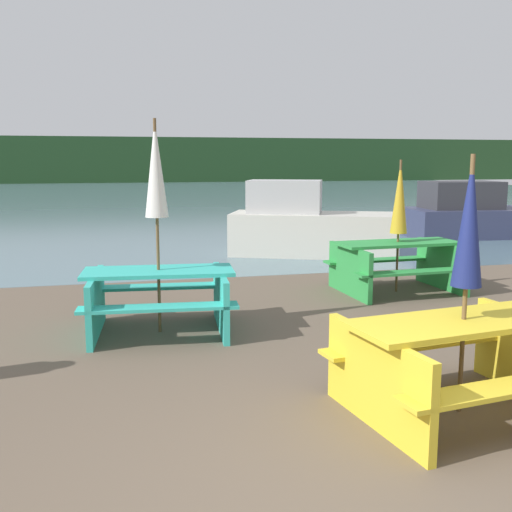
{
  "coord_description": "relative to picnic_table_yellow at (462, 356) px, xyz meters",
  "views": [
    {
      "loc": [
        -1.29,
        -2.84,
        2.02
      ],
      "look_at": [
        0.42,
        4.19,
        0.85
      ],
      "focal_mm": 42.0,
      "sensor_mm": 36.0,
      "label": 1
    }
  ],
  "objects": [
    {
      "name": "picnic_table_green",
      "position": [
        1.56,
        4.21,
        0.0
      ],
      "size": [
        1.94,
        1.47,
        0.78
      ],
      "rotation": [
        0.0,
        0.0,
        0.05
      ],
      "color": "green",
      "rests_on": "ground_plane"
    },
    {
      "name": "water",
      "position": [
        -1.4,
        30.91,
        -0.47
      ],
      "size": [
        60.0,
        50.0,
        0.0
      ],
      "color": "slate",
      "rests_on": "ground_plane"
    },
    {
      "name": "boat_second",
      "position": [
        6.86,
        9.92,
        0.07
      ],
      "size": [
        4.43,
        2.13,
        1.46
      ],
      "rotation": [
        0.0,
        0.0,
        -0.08
      ],
      "color": "#333856",
      "rests_on": "water"
    },
    {
      "name": "boat",
      "position": [
        1.39,
        8.0,
        0.14
      ],
      "size": [
        3.73,
        2.58,
        1.59
      ],
      "rotation": [
        0.0,
        0.0,
        -0.4
      ],
      "color": "beige",
      "rests_on": "water"
    },
    {
      "name": "picnic_table_teal",
      "position": [
        -2.17,
        2.87,
        -0.01
      ],
      "size": [
        1.86,
        1.53,
        0.75
      ],
      "rotation": [
        0.0,
        0.0,
        -0.09
      ],
      "color": "#33B7A8",
      "rests_on": "ground_plane"
    },
    {
      "name": "umbrella_white",
      "position": [
        -2.17,
        2.87,
        1.43
      ],
      "size": [
        0.27,
        0.27,
        2.48
      ],
      "color": "brown",
      "rests_on": "ground_plane"
    },
    {
      "name": "picnic_table_yellow",
      "position": [
        0.0,
        0.0,
        0.0
      ],
      "size": [
        2.04,
        1.62,
        0.77
      ],
      "rotation": [
        0.0,
        0.0,
        0.14
      ],
      "color": "yellow",
      "rests_on": "ground_plane"
    },
    {
      "name": "umbrella_navy",
      "position": [
        0.0,
        0.0,
        1.06
      ],
      "size": [
        0.24,
        0.24,
        2.06
      ],
      "color": "brown",
      "rests_on": "ground_plane"
    },
    {
      "name": "far_treeline",
      "position": [
        -1.4,
        50.91,
        1.54
      ],
      "size": [
        80.0,
        1.6,
        4.0
      ],
      "color": "#1E3D1E",
      "rests_on": "water"
    },
    {
      "name": "umbrella_gold",
      "position": [
        1.56,
        4.21,
        0.98
      ],
      "size": [
        0.26,
        0.26,
        2.02
      ],
      "color": "brown",
      "rests_on": "ground_plane"
    }
  ]
}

